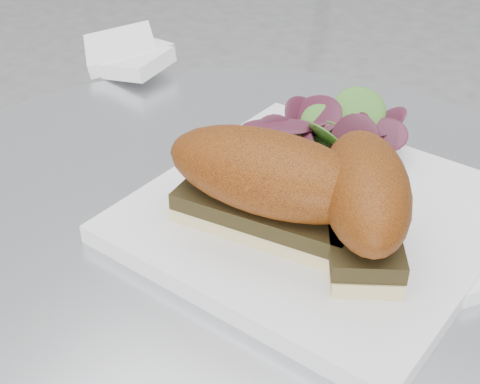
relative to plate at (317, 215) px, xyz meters
The scene contains 6 objects.
plate is the anchor object (origin of this frame).
sandwich_left 0.07m from the plate, 118.92° to the right, with size 0.17×0.08×0.08m.
sandwich_right 0.08m from the plate, 32.95° to the right, with size 0.12×0.15×0.08m.
salad 0.09m from the plate, 103.67° to the left, with size 0.12×0.12×0.05m, color #5B8C2E, non-canonical shape.
napkin 0.37m from the plate, 151.21° to the left, with size 0.11×0.11×0.02m, color white, non-canonical shape.
saucer 0.08m from the plate, ahead, with size 0.15×0.15×0.01m, color white.
Camera 1 is at (0.21, -0.36, 1.07)m, focal length 50.00 mm.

